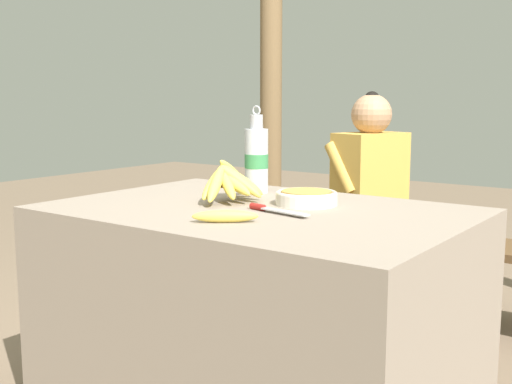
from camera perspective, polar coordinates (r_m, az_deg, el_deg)
name	(u,v)px	position (r m, az deg, el deg)	size (l,w,h in m)	color
market_counter	(258,316)	(2.09, 0.14, -10.96)	(1.27, 0.87, 0.70)	gray
banana_bunch_ripe	(230,181)	(2.11, -2.32, 0.97)	(0.19, 0.34, 0.15)	#4C381E
serving_bowl	(306,197)	(2.06, 4.51, -0.43)	(0.20, 0.20, 0.05)	silver
water_bottle	(256,159)	(2.30, 0.04, 2.97)	(0.09, 0.09, 0.31)	silver
loose_banana_front	(225,216)	(1.76, -2.76, -2.17)	(0.17, 0.14, 0.03)	#E0C64C
knife	(270,209)	(1.92, 1.27, -1.52)	(0.23, 0.06, 0.02)	#BCBCC1
wooden_bench	(432,250)	(3.08, 15.39, -4.96)	(1.70, 0.32, 0.41)	brown
seated_vendor	(363,186)	(3.15, 9.47, 0.51)	(0.46, 0.43, 1.07)	#564C60
support_post_near	(271,70)	(3.85, 1.35, 10.82)	(0.13, 0.13, 2.41)	brown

